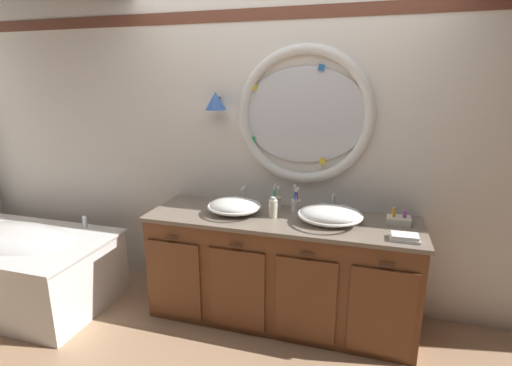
{
  "coord_description": "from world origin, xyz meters",
  "views": [
    {
      "loc": [
        0.68,
        -2.42,
        1.84
      ],
      "look_at": [
        -0.12,
        0.25,
        1.1
      ],
      "focal_mm": 26.96,
      "sensor_mm": 36.0,
      "label": 1
    }
  ],
  "objects": [
    {
      "name": "faucet_set_left",
      "position": [
        -0.28,
        0.47,
        0.91
      ],
      "size": [
        0.21,
        0.13,
        0.16
      ],
      "color": "silver",
      "rests_on": "vanity_counter"
    },
    {
      "name": "sink_basin_right",
      "position": [
        0.45,
        0.22,
        0.91
      ],
      "size": [
        0.46,
        0.46,
        0.13
      ],
      "color": "white",
      "rests_on": "vanity_counter"
    },
    {
      "name": "soap_dispenser",
      "position": [
        0.02,
        0.23,
        0.92
      ],
      "size": [
        0.07,
        0.07,
        0.17
      ],
      "color": "#EFE5C6",
      "rests_on": "vanity_counter"
    },
    {
      "name": "ground_plane",
      "position": [
        0.0,
        0.0,
        0.0
      ],
      "size": [
        14.0,
        14.0,
        0.0
      ],
      "primitive_type": "plane",
      "color": "tan"
    },
    {
      "name": "faucet_set_right",
      "position": [
        0.45,
        0.47,
        0.9
      ],
      "size": [
        0.24,
        0.12,
        0.16
      ],
      "color": "silver",
      "rests_on": "vanity_counter"
    },
    {
      "name": "back_wall_assembly",
      "position": [
        0.01,
        0.59,
        1.32
      ],
      "size": [
        6.4,
        0.26,
        2.6
      ],
      "color": "silver",
      "rests_on": "ground_plane"
    },
    {
      "name": "folded_hand_towel",
      "position": [
        0.94,
        0.05,
        0.86
      ],
      "size": [
        0.18,
        0.12,
        0.04
      ],
      "color": "white",
      "rests_on": "vanity_counter"
    },
    {
      "name": "bathtub",
      "position": [
        -2.14,
        -0.16,
        0.35
      ],
      "size": [
        1.64,
        0.9,
        0.68
      ],
      "color": "white",
      "rests_on": "ground_plane"
    },
    {
      "name": "toothbrush_holder_right",
      "position": [
        0.16,
        0.38,
        0.91
      ],
      "size": [
        0.08,
        0.08,
        0.22
      ],
      "color": "white",
      "rests_on": "vanity_counter"
    },
    {
      "name": "vanity_counter",
      "position": [
        0.08,
        0.24,
        0.42
      ],
      "size": [
        2.04,
        0.66,
        0.85
      ],
      "color": "brown",
      "rests_on": "ground_plane"
    },
    {
      "name": "toothbrush_holder_left",
      "position": [
        0.0,
        0.4,
        0.91
      ],
      "size": [
        0.08,
        0.08,
        0.21
      ],
      "color": "silver",
      "rests_on": "vanity_counter"
    },
    {
      "name": "sink_basin_left",
      "position": [
        -0.28,
        0.22,
        0.91
      ],
      "size": [
        0.41,
        0.41,
        0.12
      ],
      "color": "white",
      "rests_on": "vanity_counter"
    },
    {
      "name": "toiletry_basket",
      "position": [
        0.92,
        0.34,
        0.88
      ],
      "size": [
        0.16,
        0.12,
        0.12
      ],
      "color": "beige",
      "rests_on": "vanity_counter"
    }
  ]
}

